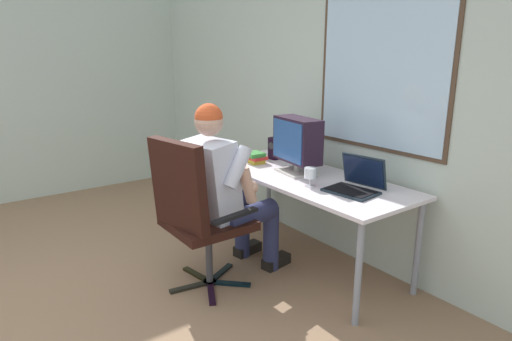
{
  "coord_description": "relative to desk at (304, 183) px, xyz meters",
  "views": [
    {
      "loc": [
        2.4,
        -0.09,
        1.62
      ],
      "look_at": [
        -0.04,
        1.69,
        0.79
      ],
      "focal_mm": 30.59,
      "sensor_mm": 36.0,
      "label": 1
    }
  ],
  "objects": [
    {
      "name": "desk",
      "position": [
        0.0,
        0.0,
        0.0
      ],
      "size": [
        1.76,
        0.72,
        0.71
      ],
      "color": "gray",
      "rests_on": "ground"
    },
    {
      "name": "crt_monitor",
      "position": [
        -0.09,
        -0.0,
        0.31
      ],
      "size": [
        0.45,
        0.27,
        0.43
      ],
      "color": "beige",
      "rests_on": "desk"
    },
    {
      "name": "desk_speaker",
      "position": [
        -0.54,
        0.15,
        0.16
      ],
      "size": [
        0.1,
        0.1,
        0.19
      ],
      "color": "black",
      "rests_on": "desk"
    },
    {
      "name": "book_stack",
      "position": [
        -0.54,
        -0.07,
        0.11
      ],
      "size": [
        0.19,
        0.16,
        0.09
      ],
      "color": "#AB9226",
      "rests_on": "desk"
    },
    {
      "name": "wall_rear",
      "position": [
        -0.04,
        0.42,
        0.69
      ],
      "size": [
        5.98,
        0.08,
        2.67
      ],
      "color": "#B6C5BA",
      "rests_on": "ground"
    },
    {
      "name": "laptop",
      "position": [
        0.49,
        0.03,
        0.12
      ],
      "size": [
        0.36,
        0.33,
        0.23
      ],
      "color": "#18232D",
      "rests_on": "desk"
    },
    {
      "name": "wine_glass",
      "position": [
        0.23,
        -0.16,
        0.15
      ],
      "size": [
        0.09,
        0.09,
        0.13
      ],
      "color": "silver",
      "rests_on": "desk"
    },
    {
      "name": "person_seated",
      "position": [
        -0.15,
        -0.61,
        0.03
      ],
      "size": [
        0.58,
        0.82,
        1.3
      ],
      "color": "navy",
      "rests_on": "ground"
    },
    {
      "name": "office_chair",
      "position": [
        -0.11,
        -0.89,
        -0.04
      ],
      "size": [
        0.67,
        0.6,
        1.09
      ],
      "color": "black",
      "rests_on": "ground"
    }
  ]
}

